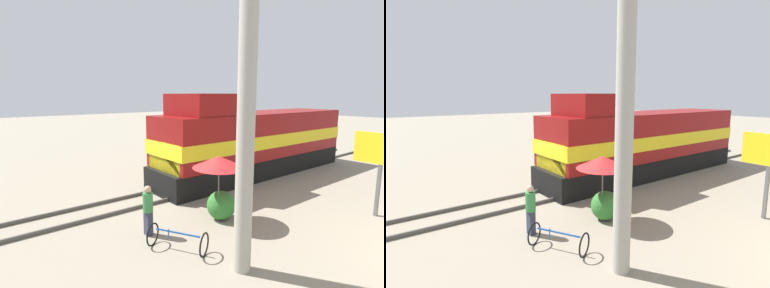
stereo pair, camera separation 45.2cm
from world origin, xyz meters
TOP-DOWN VIEW (x-y plane):
  - ground_plane at (0.00, 0.00)m, footprint 120.00×120.00m
  - rail_near at (-0.72, 0.00)m, footprint 0.08×34.29m
  - rail_far at (0.72, 0.00)m, footprint 0.08×34.29m
  - locomotive at (0.00, 5.44)m, footprint 3.10×13.57m
  - utility_pole at (6.35, -2.26)m, footprint 1.80×0.46m
  - vendor_umbrella at (3.64, -0.61)m, footprint 1.95×1.95m
  - billboard_sign at (7.06, 4.57)m, footprint 2.00×0.12m
  - shrub_cluster at (3.57, -0.40)m, footprint 1.09×1.09m
  - person_bystander at (3.01, -3.22)m, footprint 0.34×0.34m
  - bicycle at (4.47, -3.06)m, footprint 1.89×1.50m

SIDE VIEW (x-z plane):
  - ground_plane at x=0.00m, z-range 0.00..0.00m
  - rail_near at x=-0.72m, z-range 0.00..0.15m
  - rail_far at x=0.72m, z-range 0.00..0.15m
  - bicycle at x=4.47m, z-range 0.01..0.74m
  - shrub_cluster at x=3.57m, z-range 0.00..1.09m
  - person_bystander at x=3.01m, z-range 0.07..1.78m
  - locomotive at x=0.00m, z-range -0.35..4.36m
  - vendor_umbrella at x=3.64m, z-range 1.02..3.50m
  - billboard_sign at x=7.06m, z-range 0.81..4.05m
  - utility_pole at x=6.35m, z-range 0.05..8.62m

